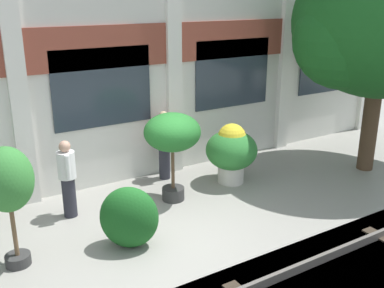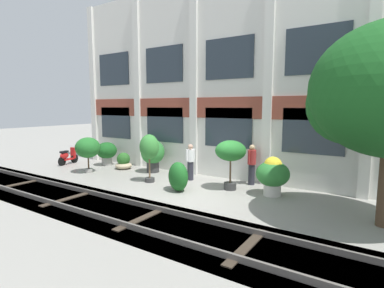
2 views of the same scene
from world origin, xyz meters
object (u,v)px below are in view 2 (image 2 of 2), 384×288
potted_plant_fluted_column (153,153)px  scooter_near_curb (67,156)px  topiary_hedge (178,177)px  resident_watching_tracks (252,163)px  potted_plant_tall_urn (88,148)px  potted_plant_stone_basin (273,174)px  potted_plant_terracotta_small (149,148)px  resident_by_doorway (190,161)px  potted_plant_wide_bowl (124,162)px  potted_plant_low_pan (231,153)px  potted_plant_glazed_jar (107,152)px

potted_plant_fluted_column → scooter_near_curb: (-5.18, -1.08, -0.48)m
topiary_hedge → resident_watching_tracks: bearing=50.4°
potted_plant_tall_urn → topiary_hedge: (5.44, -0.20, -0.64)m
potted_plant_stone_basin → potted_plant_fluted_column: 6.10m
potted_plant_stone_basin → potted_plant_terracotta_small: (-4.93, -0.93, 0.64)m
potted_plant_terracotta_small → resident_watching_tracks: 4.24m
potted_plant_fluted_column → resident_by_doorway: bearing=-7.5°
scooter_near_curb → potted_plant_tall_urn: bearing=-115.4°
potted_plant_wide_bowl → scooter_near_curb: bearing=-166.2°
potted_plant_low_pan → potted_plant_fluted_column: size_ratio=1.20×
potted_plant_low_pan → scooter_near_curb: 9.71m
resident_by_doorway → topiary_hedge: 1.75m
potted_plant_low_pan → resident_watching_tracks: size_ratio=1.15×
potted_plant_stone_basin → resident_watching_tracks: (-1.20, 1.01, 0.10)m
potted_plant_terracotta_small → potted_plant_fluted_column: bearing=126.6°
potted_plant_fluted_column → topiary_hedge: bearing=-33.8°
potted_plant_terracotta_small → potted_plant_glazed_jar: bearing=161.0°
potted_plant_wide_bowl → potted_plant_glazed_jar: potted_plant_glazed_jar is taller
scooter_near_curb → topiary_hedge: size_ratio=1.25×
potted_plant_tall_urn → scooter_near_curb: size_ratio=1.24×
potted_plant_wide_bowl → resident_watching_tracks: resident_watching_tracks is taller
scooter_near_curb → potted_plant_stone_basin: bearing=-98.7°
potted_plant_fluted_column → resident_watching_tracks: bearing=4.7°
potted_plant_glazed_jar → topiary_hedge: (6.13, -1.92, -0.19)m
potted_plant_low_pan → resident_watching_tracks: bearing=70.3°
potted_plant_stone_basin → potted_plant_wide_bowl: potted_plant_stone_basin is taller
potted_plant_glazed_jar → potted_plant_terracotta_small: size_ratio=0.62×
potted_plant_stone_basin → potted_plant_glazed_jar: 9.29m
potted_plant_fluted_column → scooter_near_curb: potted_plant_fluted_column is taller
potted_plant_stone_basin → potted_plant_wide_bowl: size_ratio=1.68×
potted_plant_stone_basin → resident_by_doorway: (-3.69, 0.29, 0.05)m
resident_watching_tracks → potted_plant_low_pan: bearing=-99.8°
potted_plant_wide_bowl → potted_plant_terracotta_small: size_ratio=0.42×
potted_plant_stone_basin → resident_by_doorway: bearing=175.5°
scooter_near_curb → resident_by_doorway: resident_by_doorway is taller
potted_plant_tall_urn → topiary_hedge: potted_plant_tall_urn is taller
potted_plant_tall_urn → potted_plant_glazed_jar: bearing=111.7°
potted_plant_fluted_column → potted_plant_tall_urn: bearing=-145.1°
potted_plant_fluted_column → potted_plant_terracotta_small: (1.14, -1.53, 0.51)m
potted_plant_low_pan → resident_watching_tracks: 1.31m
potted_plant_stone_basin → topiary_hedge: 3.43m
potted_plant_low_pan → potted_plant_glazed_jar: potted_plant_low_pan is taller
potted_plant_low_pan → topiary_hedge: bearing=-141.4°
topiary_hedge → potted_plant_tall_urn: bearing=177.9°
potted_plant_stone_basin → potted_plant_low_pan: 1.73m
potted_plant_tall_urn → topiary_hedge: 5.48m
potted_plant_low_pan → scooter_near_curb: bearing=-177.8°
potted_plant_low_pan → topiary_hedge: (-1.55, -1.23, -0.88)m
scooter_near_curb → resident_watching_tracks: (10.05, 1.49, 0.44)m
potted_plant_low_pan → potted_plant_wide_bowl: bearing=175.6°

